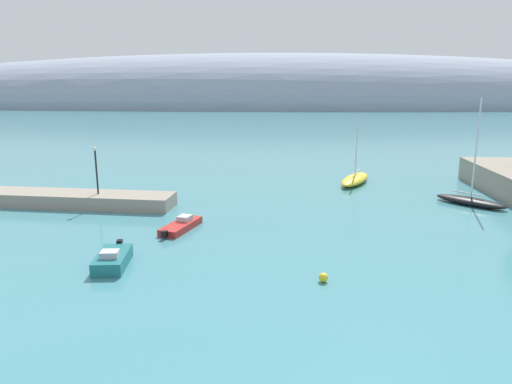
{
  "coord_description": "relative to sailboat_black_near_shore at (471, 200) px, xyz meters",
  "views": [
    {
      "loc": [
        -0.86,
        -11.05,
        11.9
      ],
      "look_at": [
        -2.37,
        29.19,
        2.19
      ],
      "focal_mm": 33.89,
      "sensor_mm": 36.0,
      "label": 1
    }
  ],
  "objects": [
    {
      "name": "motorboat_red_alongside_breakwater",
      "position": [
        -25.96,
        -8.37,
        -0.17
      ],
      "size": [
        2.89,
        5.1,
        0.94
      ],
      "rotation": [
        0.0,
        0.0,
        1.26
      ],
      "color": "red",
      "rests_on": "water"
    },
    {
      "name": "breakwater_rocks",
      "position": [
        -40.2,
        -1.29,
        0.14
      ],
      "size": [
        24.84,
        5.8,
        1.25
      ],
      "primitive_type": "cube",
      "rotation": [
        0.0,
        0.0,
        -0.09
      ],
      "color": "gray",
      "rests_on": "ground"
    },
    {
      "name": "distant_ridge",
      "position": [
        -18.98,
        152.08,
        -0.48
      ],
      "size": [
        377.51,
        58.52,
        41.32
      ],
      "primitive_type": "ellipsoid",
      "color": "#8E99AD",
      "rests_on": "ground"
    },
    {
      "name": "sailboat_yellow_mid_mooring",
      "position": [
        -9.41,
        9.04,
        0.04
      ],
      "size": [
        5.14,
        7.62,
        7.33
      ],
      "rotation": [
        0.0,
        0.0,
        4.27
      ],
      "color": "yellow",
      "rests_on": "water"
    },
    {
      "name": "sailboat_black_near_shore",
      "position": [
        0.0,
        0.0,
        0.0
      ],
      "size": [
        6.08,
        5.93,
        10.0
      ],
      "rotation": [
        0.0,
        0.0,
        5.52
      ],
      "color": "black",
      "rests_on": "water"
    },
    {
      "name": "mooring_buoy_yellow",
      "position": [
        -15.62,
        -18.11,
        -0.2
      ],
      "size": [
        0.56,
        0.56,
        0.56
      ],
      "primitive_type": "sphere",
      "color": "yellow",
      "rests_on": "water"
    },
    {
      "name": "motorboat_teal_foreground",
      "position": [
        -28.88,
        -16.17,
        -0.01
      ],
      "size": [
        2.17,
        4.37,
        1.25
      ],
      "rotation": [
        0.0,
        0.0,
        4.8
      ],
      "color": "#1E6B70",
      "rests_on": "water"
    },
    {
      "name": "harbor_lamp_post",
      "position": [
        -34.87,
        -1.95,
        3.47
      ],
      "size": [
        0.36,
        0.36,
        4.39
      ],
      "color": "black",
      "rests_on": "breakwater_rocks"
    }
  ]
}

